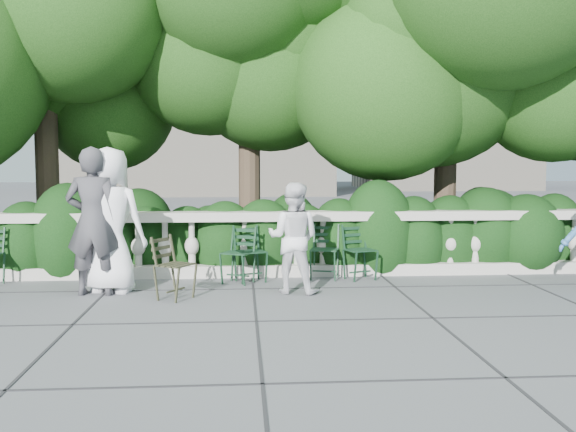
{
  "coord_description": "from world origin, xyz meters",
  "views": [
    {
      "loc": [
        -0.66,
        -7.98,
        1.79
      ],
      "look_at": [
        0.0,
        1.0,
        1.0
      ],
      "focal_mm": 40.0,
      "sensor_mm": 36.0,
      "label": 1
    }
  ],
  "objects": [
    {
      "name": "person_woman_grey",
      "position": [
        -2.61,
        0.59,
        0.98
      ],
      "size": [
        0.74,
        0.51,
        1.96
      ],
      "primitive_type": "imported",
      "rotation": [
        0.0,
        0.0,
        3.09
      ],
      "color": "#39383C",
      "rests_on": "ground"
    },
    {
      "name": "chair_b",
      "position": [
        -0.48,
        1.21,
        0.0
      ],
      "size": [
        0.58,
        0.6,
        0.84
      ],
      "primitive_type": null,
      "rotation": [
        0.0,
        0.0,
        0.35
      ],
      "color": "black",
      "rests_on": "ground"
    },
    {
      "name": "person_businessman",
      "position": [
        -2.42,
        0.75,
        0.98
      ],
      "size": [
        1.09,
        0.86,
        1.96
      ],
      "primitive_type": "imported",
      "rotation": [
        0.0,
        0.0,
        2.86
      ],
      "color": "white",
      "rests_on": "ground"
    },
    {
      "name": "balustrade",
      "position": [
        0.0,
        1.8,
        0.49
      ],
      "size": [
        12.0,
        0.44,
        1.0
      ],
      "color": "#9E998E",
      "rests_on": "ground"
    },
    {
      "name": "chair_weathered",
      "position": [
        -1.39,
        0.15,
        0.0
      ],
      "size": [
        0.64,
        0.63,
        0.84
      ],
      "primitive_type": null,
      "rotation": [
        0.0,
        0.0,
        1.0
      ],
      "color": "black",
      "rests_on": "ground"
    },
    {
      "name": "shrub_hedge",
      "position": [
        0.0,
        3.0,
        0.0
      ],
      "size": [
        15.0,
        2.6,
        1.7
      ],
      "primitive_type": null,
      "color": "black",
      "rests_on": "ground"
    },
    {
      "name": "chair_c",
      "position": [
        -0.78,
        1.11,
        0.0
      ],
      "size": [
        0.61,
        0.63,
        0.84
      ],
      "primitive_type": null,
      "rotation": [
        0.0,
        0.0,
        -0.48
      ],
      "color": "black",
      "rests_on": "ground"
    },
    {
      "name": "ground",
      "position": [
        0.0,
        0.0,
        0.0
      ],
      "size": [
        90.0,
        90.0,
        0.0
      ],
      "primitive_type": "plane",
      "color": "#494A4F",
      "rests_on": "ground"
    },
    {
      "name": "tree_canopy",
      "position": [
        0.69,
        3.19,
        3.96
      ],
      "size": [
        15.04,
        6.52,
        6.78
      ],
      "color": "#3F3023",
      "rests_on": "ground"
    },
    {
      "name": "person_casual_man",
      "position": [
        0.04,
        0.54,
        0.75
      ],
      "size": [
        0.87,
        0.78,
        1.49
      ],
      "primitive_type": "imported",
      "rotation": [
        0.0,
        0.0,
        2.8
      ],
      "color": "silver",
      "rests_on": "ground"
    },
    {
      "name": "chair_d",
      "position": [
        0.54,
        1.34,
        0.0
      ],
      "size": [
        0.55,
        0.58,
        0.84
      ],
      "primitive_type": null,
      "rotation": [
        0.0,
        0.0,
        -0.27
      ],
      "color": "black",
      "rests_on": "ground"
    },
    {
      "name": "chair_f",
      "position": [
        1.16,
        1.26,
        0.0
      ],
      "size": [
        0.58,
        0.6,
        0.84
      ],
      "primitive_type": null,
      "rotation": [
        0.0,
        0.0,
        0.35
      ],
      "color": "black",
      "rests_on": "ground"
    }
  ]
}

